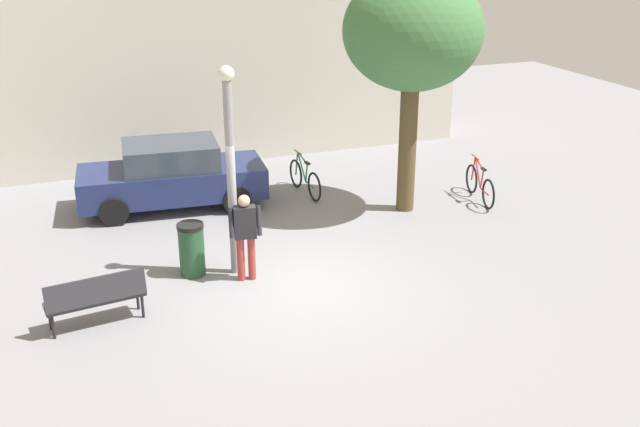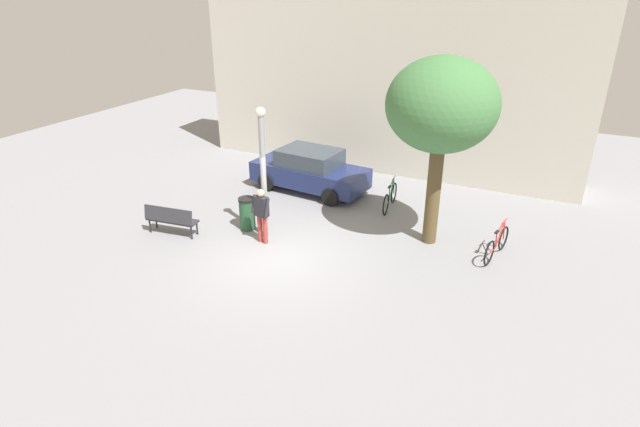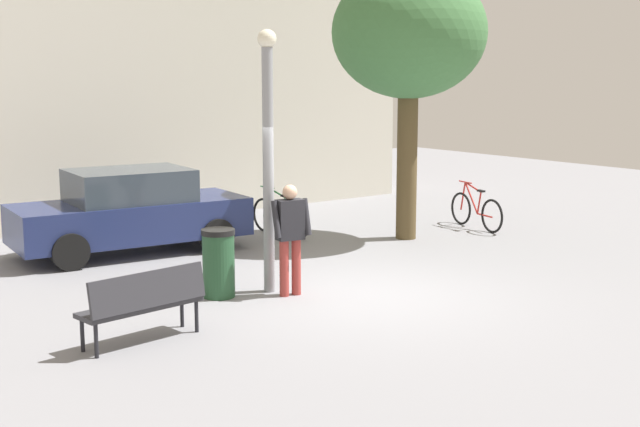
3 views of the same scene
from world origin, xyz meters
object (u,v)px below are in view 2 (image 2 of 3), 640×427
(park_bench, at_px, (171,218))
(bicycle_green, at_px, (390,198))
(person_by_lamppost, at_px, (262,212))
(parked_car_navy, at_px, (310,170))
(lamppost, at_px, (263,168))
(plaza_tree, at_px, (442,107))
(trash_bin, at_px, (247,213))
(bicycle_red, at_px, (497,244))

(park_bench, xyz_separation_m, bicycle_green, (5.29, 4.74, -0.16))
(person_by_lamppost, bearing_deg, parked_car_navy, 97.98)
(lamppost, xyz_separation_m, bicycle_green, (2.68, 3.59, -1.80))
(plaza_tree, bearing_deg, parked_car_navy, 157.65)
(trash_bin, bearing_deg, plaza_tree, 17.05)
(lamppost, relative_size, plaza_tree, 0.74)
(parked_car_navy, bearing_deg, bicycle_green, -4.82)
(person_by_lamppost, distance_m, parked_car_navy, 4.28)
(person_by_lamppost, height_order, parked_car_navy, person_by_lamppost)
(bicycle_green, height_order, parked_car_navy, parked_car_navy)
(park_bench, bearing_deg, parked_car_navy, 66.83)
(trash_bin, bearing_deg, lamppost, -13.58)
(lamppost, bearing_deg, parked_car_navy, 97.01)
(plaza_tree, height_order, bicycle_green, plaza_tree)
(park_bench, xyz_separation_m, plaza_tree, (7.12, 2.96, 3.45))
(lamppost, bearing_deg, trash_bin, 166.42)
(lamppost, xyz_separation_m, trash_bin, (-0.77, 0.19, -1.66))
(person_by_lamppost, relative_size, parked_car_navy, 0.38)
(plaza_tree, xyz_separation_m, bicycle_green, (-1.83, 1.78, -3.62))
(lamppost, distance_m, plaza_tree, 5.18)
(park_bench, height_order, parked_car_navy, parked_car_navy)
(park_bench, xyz_separation_m, bicycle_red, (9.03, 2.85, -0.16))
(bicycle_red, bearing_deg, lamppost, -165.22)
(lamppost, bearing_deg, bicycle_red, 14.78)
(person_by_lamppost, distance_m, trash_bin, 1.15)
(park_bench, bearing_deg, person_by_lamppost, 15.68)
(bicycle_red, relative_size, trash_bin, 1.75)
(park_bench, bearing_deg, bicycle_red, 17.49)
(bicycle_red, bearing_deg, park_bench, -162.51)
(plaza_tree, distance_m, bicycle_red, 4.09)
(person_by_lamppost, relative_size, bicycle_green, 0.92)
(person_by_lamppost, distance_m, plaza_tree, 5.76)
(bicycle_red, xyz_separation_m, parked_car_navy, (-6.89, 2.16, 0.39))
(person_by_lamppost, bearing_deg, plaza_tree, 26.56)
(lamppost, relative_size, bicycle_red, 2.20)
(park_bench, bearing_deg, trash_bin, 36.05)
(bicycle_green, relative_size, bicycle_red, 1.01)
(person_by_lamppost, bearing_deg, bicycle_red, 18.27)
(plaza_tree, bearing_deg, bicycle_green, 135.74)
(plaza_tree, xyz_separation_m, bicycle_red, (1.91, -0.11, -3.62))
(bicycle_green, bearing_deg, lamppost, -126.74)
(lamppost, bearing_deg, park_bench, -156.21)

